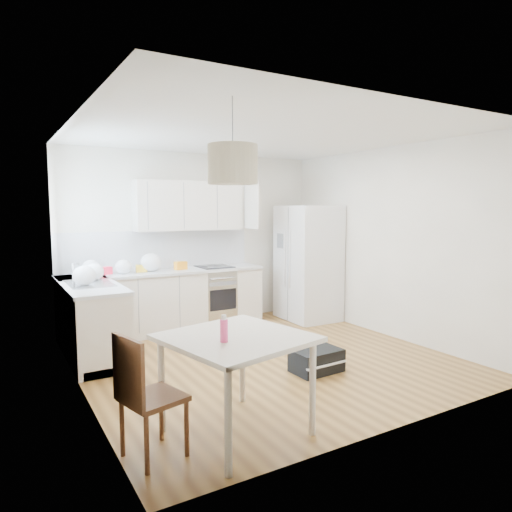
{
  "coord_description": "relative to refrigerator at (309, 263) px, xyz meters",
  "views": [
    {
      "loc": [
        -2.84,
        -4.65,
        1.84
      ],
      "look_at": [
        0.13,
        0.4,
        1.22
      ],
      "focal_mm": 32.0,
      "sensor_mm": 36.0,
      "label": 1
    }
  ],
  "objects": [
    {
      "name": "cabinets_back",
      "position": [
        -2.31,
        0.44,
        -0.5
      ],
      "size": [
        3.0,
        0.6,
        0.88
      ],
      "primitive_type": "cube",
      "color": "beige",
      "rests_on": "floor"
    },
    {
      "name": "ceiling",
      "position": [
        -1.71,
        -1.36,
        1.76
      ],
      "size": [
        4.2,
        4.2,
        0.0
      ],
      "primitive_type": "plane",
      "rotation": [
        3.14,
        0.0,
        0.0
      ],
      "color": "white",
      "rests_on": "wall_back"
    },
    {
      "name": "pendant_lamp",
      "position": [
        -2.88,
        -2.8,
        1.24
      ],
      "size": [
        0.45,
        0.45,
        0.3
      ],
      "primitive_type": "cylinder",
      "rotation": [
        0.0,
        0.0,
        -0.16
      ],
      "color": "beige",
      "rests_on": "ceiling"
    },
    {
      "name": "dining_chair",
      "position": [
        -3.57,
        -2.85,
        -0.47
      ],
      "size": [
        0.48,
        0.48,
        0.95
      ],
      "primitive_type": null,
      "rotation": [
        0.0,
        0.0,
        0.25
      ],
      "color": "#452714",
      "rests_on": "floor"
    },
    {
      "name": "wall_left",
      "position": [
        -3.81,
        -1.36,
        0.41
      ],
      "size": [
        0.0,
        4.2,
        4.2
      ],
      "primitive_type": "plane",
      "rotation": [
        1.57,
        0.0,
        1.57
      ],
      "color": "beige",
      "rests_on": "floor"
    },
    {
      "name": "grocery_bag_a",
      "position": [
        -3.36,
        0.47,
        0.09
      ],
      "size": [
        0.24,
        0.2,
        0.21
      ],
      "primitive_type": "ellipsoid",
      "color": "white",
      "rests_on": "counter_back"
    },
    {
      "name": "backsplash_back",
      "position": [
        -2.31,
        0.73,
        0.27
      ],
      "size": [
        3.0,
        0.01,
        0.58
      ],
      "primitive_type": "cube",
      "color": "white",
      "rests_on": "wall_back"
    },
    {
      "name": "snack_yellow",
      "position": [
        -2.67,
        0.45,
        0.03
      ],
      "size": [
        0.17,
        0.12,
        0.11
      ],
      "primitive_type": "cube",
      "rotation": [
        0.0,
        0.0,
        -0.16
      ],
      "color": "gold",
      "rests_on": "counter_back"
    },
    {
      "name": "upper_cabinets",
      "position": [
        -1.86,
        0.58,
        0.94
      ],
      "size": [
        1.7,
        0.32,
        0.75
      ],
      "primitive_type": "cube",
      "color": "beige",
      "rests_on": "wall_back"
    },
    {
      "name": "refrigerator",
      "position": [
        0.0,
        0.0,
        0.0
      ],
      "size": [
        0.91,
        0.96,
        1.88
      ],
      "primitive_type": null,
      "rotation": [
        0.0,
        0.0,
        -0.02
      ],
      "color": "white",
      "rests_on": "floor"
    },
    {
      "name": "gym_bag",
      "position": [
        -1.43,
        -2.06,
        -0.81
      ],
      "size": [
        0.57,
        0.38,
        0.25
      ],
      "primitive_type": "cube",
      "rotation": [
        0.0,
        0.0,
        0.04
      ],
      "color": "black",
      "rests_on": "floor"
    },
    {
      "name": "grocery_bag_e",
      "position": [
        -3.59,
        -0.34,
        0.1
      ],
      "size": [
        0.27,
        0.23,
        0.24
      ],
      "primitive_type": "ellipsoid",
      "color": "white",
      "rests_on": "counter_left"
    },
    {
      "name": "dining_table",
      "position": [
        -2.88,
        -2.85,
        -0.21
      ],
      "size": [
        1.23,
        1.23,
        0.82
      ],
      "rotation": [
        0.0,
        0.0,
        0.21
      ],
      "color": "beige",
      "rests_on": "floor"
    },
    {
      "name": "grocery_bag_d",
      "position": [
        -3.41,
        0.01,
        0.09
      ],
      "size": [
        0.24,
        0.21,
        0.22
      ],
      "primitive_type": "ellipsoid",
      "color": "white",
      "rests_on": "counter_back"
    },
    {
      "name": "cabinets_left",
      "position": [
        -3.51,
        -0.16,
        -0.5
      ],
      "size": [
        0.6,
        1.8,
        0.88
      ],
      "primitive_type": "cube",
      "color": "beige",
      "rests_on": "floor"
    },
    {
      "name": "snack_red",
      "position": [
        -3.16,
        0.47,
        0.03
      ],
      "size": [
        0.17,
        0.12,
        0.11
      ],
      "primitive_type": "cube",
      "rotation": [
        0.0,
        0.0,
        0.14
      ],
      "color": "red",
      "rests_on": "counter_back"
    },
    {
      "name": "grocery_bag_b",
      "position": [
        -2.94,
        0.39,
        0.08
      ],
      "size": [
        0.23,
        0.19,
        0.2
      ],
      "primitive_type": "ellipsoid",
      "color": "white",
      "rests_on": "counter_back"
    },
    {
      "name": "wall_back",
      "position": [
        -1.71,
        0.74,
        0.41
      ],
      "size": [
        4.2,
        0.0,
        4.2
      ],
      "primitive_type": "plane",
      "rotation": [
        1.57,
        0.0,
        0.0
      ],
      "color": "beige",
      "rests_on": "floor"
    },
    {
      "name": "range_oven",
      "position": [
        -1.51,
        0.44,
        -0.5
      ],
      "size": [
        0.5,
        0.61,
        0.88
      ],
      "primitive_type": null,
      "color": "#B1B4B6",
      "rests_on": "floor"
    },
    {
      "name": "counter_back",
      "position": [
        -2.31,
        0.44,
        -0.04
      ],
      "size": [
        3.02,
        0.64,
        0.04
      ],
      "primitive_type": "cube",
      "color": "#BABCBF",
      "rests_on": "cabinets_back"
    },
    {
      "name": "snack_orange",
      "position": [
        -2.08,
        0.42,
        0.04
      ],
      "size": [
        0.19,
        0.13,
        0.12
      ],
      "primitive_type": "cube",
      "rotation": [
        0.0,
        0.0,
        0.14
      ],
      "color": "orange",
      "rests_on": "counter_back"
    },
    {
      "name": "sink",
      "position": [
        -3.51,
        -0.21,
        -0.02
      ],
      "size": [
        0.5,
        0.8,
        0.16
      ],
      "primitive_type": null,
      "color": "#B1B4B6",
      "rests_on": "counter_left"
    },
    {
      "name": "drink_bottle",
      "position": [
        -3.04,
        -2.95,
        -0.02
      ],
      "size": [
        0.06,
        0.06,
        0.21
      ],
      "primitive_type": "cylinder",
      "rotation": [
        0.0,
        0.0,
        -0.0
      ],
      "color": "#E53F78",
      "rests_on": "dining_table"
    },
    {
      "name": "wall_right",
      "position": [
        0.39,
        -1.36,
        0.41
      ],
      "size": [
        0.0,
        4.2,
        4.2
      ],
      "primitive_type": "plane",
      "rotation": [
        1.57,
        0.0,
        -1.57
      ],
      "color": "beige",
      "rests_on": "floor"
    },
    {
      "name": "counter_left",
      "position": [
        -3.51,
        -0.16,
        -0.04
      ],
      "size": [
        0.64,
        1.82,
        0.04
      ],
      "primitive_type": "cube",
      "color": "#BABCBF",
      "rests_on": "cabinets_left"
    },
    {
      "name": "floor",
      "position": [
        -1.71,
        -1.36,
        -0.94
      ],
      "size": [
        4.2,
        4.2,
        0.0
      ],
      "primitive_type": "plane",
      "color": "brown",
      "rests_on": "ground"
    },
    {
      "name": "window_glassblock",
      "position": [
        -3.8,
        -0.21,
        0.81
      ],
      "size": [
        0.02,
        1.0,
        1.0
      ],
      "primitive_type": "cube",
      "color": "#BFE0F9",
      "rests_on": "wall_left"
    },
    {
      "name": "backsplash_left",
      "position": [
        -3.81,
        -0.16,
        0.27
      ],
      "size": [
        0.01,
        1.8,
        0.58
      ],
      "primitive_type": "cube",
      "color": "white",
      "rests_on": "wall_left"
    },
    {
      "name": "grocery_bag_c",
      "position": [
        -2.53,
        0.44,
        0.11
      ],
      "size": [
        0.3,
        0.25,
        0.27
      ],
      "primitive_type": "ellipsoid",
      "color": "white",
      "rests_on": "counter_back"
    }
  ]
}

